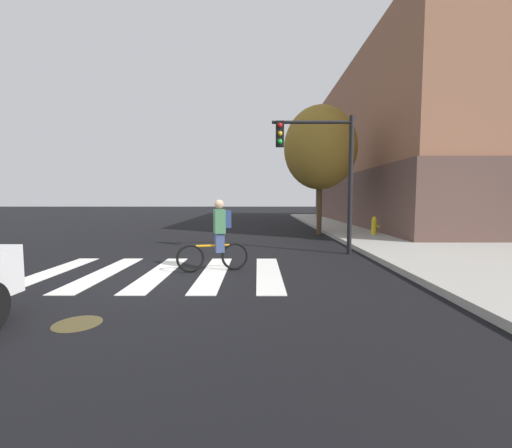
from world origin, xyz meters
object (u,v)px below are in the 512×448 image
Objects in this scene: street_tree_near at (320,148)px; manhole_cover at (77,324)px; cyclist at (218,236)px; traffic_light_near at (324,161)px; fire_hydrant at (374,226)px.

manhole_cover is at bearing -115.58° from street_tree_near.
cyclist is 0.28× the size of street_tree_near.
traffic_light_near reaches higher than cyclist.
traffic_light_near is at bearing 51.95° from manhole_cover.
cyclist is 9.41m from street_tree_near.
fire_hydrant is at bearing -34.47° from street_tree_near.
cyclist is 4.28m from traffic_light_near.
cyclist reaches higher than manhole_cover.
cyclist is 0.40× the size of traffic_light_near.
street_tree_near is at bearing 80.54° from traffic_light_near.
cyclist is at bearing -115.89° from street_tree_near.
manhole_cover is at bearing -127.38° from fire_hydrant.
fire_hydrant is 0.13× the size of street_tree_near.
street_tree_near reaches higher than cyclist.
manhole_cover is 0.11× the size of street_tree_near.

